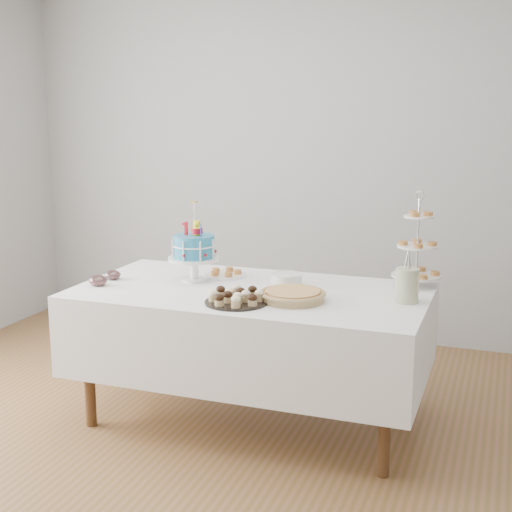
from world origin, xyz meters
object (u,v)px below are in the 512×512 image
(birthday_cake, at_px, (194,260))
(utensil_pitcher, at_px, (407,284))
(jam_bowl_b, at_px, (113,275))
(tiered_stand, at_px, (417,247))
(table, at_px, (251,329))
(cupcake_tray, at_px, (236,296))
(jam_bowl_a, at_px, (98,281))
(plate_stack, at_px, (286,280))
(pastry_plate, at_px, (225,273))
(pie, at_px, (293,295))

(birthday_cake, height_order, utensil_pitcher, birthday_cake)
(jam_bowl_b, bearing_deg, tiered_stand, 15.04)
(table, relative_size, tiered_stand, 3.59)
(table, xyz_separation_m, birthday_cake, (-0.38, 0.08, 0.35))
(cupcake_tray, bearing_deg, jam_bowl_a, 174.96)
(birthday_cake, height_order, jam_bowl_a, birthday_cake)
(table, relative_size, jam_bowl_b, 20.52)
(birthday_cake, distance_m, cupcake_tray, 0.55)
(table, xyz_separation_m, jam_bowl_a, (-0.84, -0.21, 0.26))
(tiered_stand, distance_m, jam_bowl_b, 1.75)
(birthday_cake, distance_m, plate_stack, 0.54)
(table, relative_size, jam_bowl_a, 18.62)
(table, height_order, birthday_cake, birthday_cake)
(jam_bowl_b, bearing_deg, utensil_pitcher, 3.03)
(tiered_stand, relative_size, jam_bowl_a, 5.19)
(cupcake_tray, height_order, utensil_pitcher, utensil_pitcher)
(jam_bowl_a, bearing_deg, table, 13.90)
(pastry_plate, bearing_deg, plate_stack, -13.78)
(cupcake_tray, xyz_separation_m, jam_bowl_b, (-0.87, 0.23, -0.01))
(pastry_plate, distance_m, jam_bowl_b, 0.66)
(birthday_cake, relative_size, pie, 1.33)
(utensil_pitcher, bearing_deg, pastry_plate, -170.59)
(pie, distance_m, plate_stack, 0.32)
(table, distance_m, utensil_pitcher, 0.90)
(pie, bearing_deg, table, 153.52)
(cupcake_tray, relative_size, pie, 0.94)
(tiered_stand, bearing_deg, birthday_cake, -165.05)
(tiered_stand, bearing_deg, utensil_pitcher, -89.95)
(birthday_cake, bearing_deg, table, -7.71)
(utensil_pitcher, bearing_deg, plate_stack, -168.97)
(birthday_cake, distance_m, jam_bowl_a, 0.55)
(table, bearing_deg, jam_bowl_a, -166.10)
(pie, distance_m, jam_bowl_b, 1.13)
(pie, relative_size, pastry_plate, 1.38)
(table, xyz_separation_m, cupcake_tray, (0.03, -0.28, 0.26))
(plate_stack, bearing_deg, pastry_plate, 166.22)
(table, distance_m, plate_stack, 0.34)
(jam_bowl_b, distance_m, utensil_pitcher, 1.68)
(tiered_stand, relative_size, utensil_pitcher, 1.98)
(plate_stack, height_order, jam_bowl_a, plate_stack)
(pie, bearing_deg, jam_bowl_b, 175.44)
(birthday_cake, height_order, plate_stack, birthday_cake)
(tiered_stand, xyz_separation_m, utensil_pitcher, (0.00, -0.36, -0.13))
(tiered_stand, bearing_deg, jam_bowl_b, -164.96)
(birthday_cake, relative_size, jam_bowl_a, 4.46)
(cupcake_tray, height_order, jam_bowl_b, cupcake_tray)
(tiered_stand, bearing_deg, plate_stack, -160.10)
(tiered_stand, xyz_separation_m, plate_stack, (-0.68, -0.25, -0.19))
(pie, xyz_separation_m, jam_bowl_a, (-1.12, -0.07, -0.00))
(cupcake_tray, relative_size, utensil_pitcher, 1.21)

